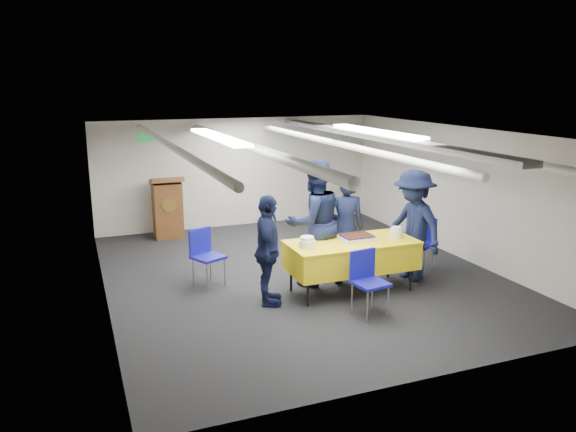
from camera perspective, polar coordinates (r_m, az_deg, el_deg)
The scene contains 14 objects.
ground at distance 9.14m, azimuth 1.26°, elevation -5.98°, with size 7.00×7.00×0.00m, color black.
room_shell at distance 9.11m, azimuth 0.87°, elevation 5.71°, with size 6.00×7.00×2.30m.
serving_table at distance 8.34m, azimuth 6.47°, elevation -3.95°, with size 1.91×0.87×0.77m.
sheet_cake at distance 8.35m, azimuth 6.98°, elevation -2.16°, with size 0.47×0.37×0.09m.
plate_stack_left at distance 7.91m, azimuth 1.95°, elevation -2.71°, with size 0.24×0.24×0.16m.
plate_stack_right at distance 8.57m, azimuth 10.92°, elevation -1.66°, with size 0.19×0.19×0.16m.
podium at distance 11.40m, azimuth -12.14°, elevation 0.89°, with size 0.62×0.53×1.25m.
chair_near at distance 7.59m, azimuth 8.00°, elevation -6.02°, with size 0.48×0.48×0.87m.
chair_right at distance 9.51m, azimuth 13.45°, elevation -2.21°, with size 0.58×0.58×0.87m.
chair_left at distance 8.67m, azimuth -8.46°, elevation -3.53°, with size 0.56×0.56×0.87m.
sailor_a at distance 8.71m, azimuth 5.80°, elevation -1.23°, with size 0.62×0.40×1.69m, color black.
sailor_b at distance 8.49m, azimuth 2.66°, elevation -0.70°, with size 0.94×0.73×1.93m, color black.
sailor_c at distance 7.75m, azimuth -2.08°, elevation -3.54°, with size 0.91×0.38×1.56m, color black.
sailor_d at distance 8.94m, azimuth 12.59°, elevation -0.92°, with size 1.13×0.65×1.74m, color black.
Camera 1 is at (-3.31, -7.95, 3.06)m, focal length 35.00 mm.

